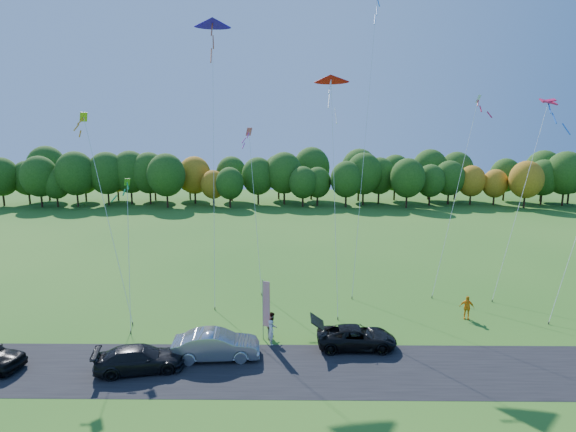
{
  "coord_description": "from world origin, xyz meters",
  "views": [
    {
      "loc": [
        0.34,
        -27.39,
        13.09
      ],
      "look_at": [
        0.0,
        6.0,
        7.0
      ],
      "focal_mm": 28.0,
      "sensor_mm": 36.0,
      "label": 1
    }
  ],
  "objects_px": {
    "black_suv": "(357,337)",
    "silver_sedan": "(216,345)",
    "person_east": "(467,307)",
    "feather_flag": "(266,303)"
  },
  "relations": [
    {
      "from": "feather_flag",
      "to": "person_east",
      "type": "bearing_deg",
      "value": 13.57
    },
    {
      "from": "black_suv",
      "to": "person_east",
      "type": "height_order",
      "value": "person_east"
    },
    {
      "from": "silver_sedan",
      "to": "person_east",
      "type": "bearing_deg",
      "value": -75.76
    },
    {
      "from": "black_suv",
      "to": "person_east",
      "type": "distance_m",
      "value": 9.64
    },
    {
      "from": "black_suv",
      "to": "silver_sedan",
      "type": "bearing_deg",
      "value": 98.59
    },
    {
      "from": "silver_sedan",
      "to": "black_suv",
      "type": "bearing_deg",
      "value": -85.32
    },
    {
      "from": "person_east",
      "to": "feather_flag",
      "type": "xyz_separation_m",
      "value": [
        -14.24,
        -3.44,
        1.59
      ]
    },
    {
      "from": "person_east",
      "to": "feather_flag",
      "type": "relative_size",
      "value": 0.43
    },
    {
      "from": "silver_sedan",
      "to": "feather_flag",
      "type": "distance_m",
      "value": 4.08
    },
    {
      "from": "person_east",
      "to": "black_suv",
      "type": "bearing_deg",
      "value": -134.74
    }
  ]
}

